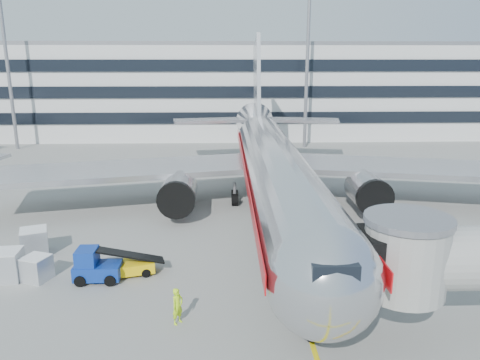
{
  "coord_description": "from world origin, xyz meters",
  "views": [
    {
      "loc": [
        -4.07,
        -27.66,
        13.19
      ],
      "look_at": [
        -2.92,
        7.32,
        4.0
      ],
      "focal_mm": 35.0,
      "sensor_mm": 36.0,
      "label": 1
    }
  ],
  "objects_px": {
    "main_jet": "(272,164)",
    "cargo_container_front": "(37,268)",
    "cargo_container_left": "(6,265)",
    "ramp_worker": "(178,306)",
    "cargo_container_right": "(34,242)",
    "belt_loader": "(121,267)",
    "baggage_tug": "(95,267)"
  },
  "relations": [
    {
      "from": "main_jet",
      "to": "cargo_container_front",
      "type": "relative_size",
      "value": 27.71
    },
    {
      "from": "cargo_container_left",
      "to": "ramp_worker",
      "type": "distance_m",
      "value": 12.13
    },
    {
      "from": "cargo_container_left",
      "to": "cargo_container_right",
      "type": "height_order",
      "value": "cargo_container_left"
    },
    {
      "from": "belt_loader",
      "to": "ramp_worker",
      "type": "xyz_separation_m",
      "value": [
        4.06,
        -5.53,
        0.39
      ]
    },
    {
      "from": "belt_loader",
      "to": "ramp_worker",
      "type": "relative_size",
      "value": 2.26
    },
    {
      "from": "cargo_container_left",
      "to": "ramp_worker",
      "type": "relative_size",
      "value": 0.97
    },
    {
      "from": "cargo_container_left",
      "to": "cargo_container_front",
      "type": "relative_size",
      "value": 1.02
    },
    {
      "from": "cargo_container_right",
      "to": "cargo_container_front",
      "type": "bearing_deg",
      "value": -67.35
    },
    {
      "from": "ramp_worker",
      "to": "cargo_container_left",
      "type": "bearing_deg",
      "value": 101.33
    },
    {
      "from": "baggage_tug",
      "to": "cargo_container_left",
      "type": "bearing_deg",
      "value": 176.36
    },
    {
      "from": "main_jet",
      "to": "ramp_worker",
      "type": "relative_size",
      "value": 26.39
    },
    {
      "from": "cargo_container_front",
      "to": "ramp_worker",
      "type": "xyz_separation_m",
      "value": [
        9.06,
        -5.14,
        0.2
      ]
    },
    {
      "from": "belt_loader",
      "to": "main_jet",
      "type": "bearing_deg",
      "value": 49.56
    },
    {
      "from": "belt_loader",
      "to": "cargo_container_front",
      "type": "relative_size",
      "value": 2.37
    },
    {
      "from": "cargo_container_front",
      "to": "ramp_worker",
      "type": "bearing_deg",
      "value": -29.56
    },
    {
      "from": "ramp_worker",
      "to": "baggage_tug",
      "type": "bearing_deg",
      "value": 85.19
    },
    {
      "from": "main_jet",
      "to": "ramp_worker",
      "type": "bearing_deg",
      "value": -110.01
    },
    {
      "from": "baggage_tug",
      "to": "cargo_container_right",
      "type": "bearing_deg",
      "value": 141.61
    },
    {
      "from": "main_jet",
      "to": "belt_loader",
      "type": "distance_m",
      "value": 16.76
    },
    {
      "from": "main_jet",
      "to": "cargo_container_front",
      "type": "bearing_deg",
      "value": -140.55
    },
    {
      "from": "baggage_tug",
      "to": "ramp_worker",
      "type": "distance_m",
      "value": 7.38
    },
    {
      "from": "main_jet",
      "to": "baggage_tug",
      "type": "height_order",
      "value": "main_jet"
    },
    {
      "from": "ramp_worker",
      "to": "cargo_container_right",
      "type": "bearing_deg",
      "value": 86.88
    },
    {
      "from": "belt_loader",
      "to": "ramp_worker",
      "type": "distance_m",
      "value": 6.87
    },
    {
      "from": "belt_loader",
      "to": "cargo_container_right",
      "type": "distance_m",
      "value": 7.52
    },
    {
      "from": "main_jet",
      "to": "cargo_container_front",
      "type": "distance_m",
      "value": 20.5
    },
    {
      "from": "belt_loader",
      "to": "baggage_tug",
      "type": "distance_m",
      "value": 1.58
    },
    {
      "from": "cargo_container_right",
      "to": "cargo_container_front",
      "type": "relative_size",
      "value": 1.2
    },
    {
      "from": "cargo_container_left",
      "to": "cargo_container_right",
      "type": "xyz_separation_m",
      "value": [
        0.22,
        3.78,
        -0.01
      ]
    },
    {
      "from": "belt_loader",
      "to": "baggage_tug",
      "type": "relative_size",
      "value": 1.58
    },
    {
      "from": "main_jet",
      "to": "belt_loader",
      "type": "height_order",
      "value": "main_jet"
    },
    {
      "from": "main_jet",
      "to": "cargo_container_left",
      "type": "xyz_separation_m",
      "value": [
        -17.46,
        -12.7,
        -3.3
      ]
    }
  ]
}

